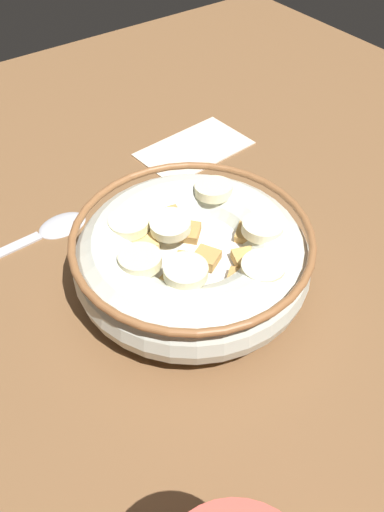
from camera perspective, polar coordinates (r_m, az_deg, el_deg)
ground_plane at (r=42.72cm, az=-0.00°, el=-3.77°), size 93.93×93.93×2.00cm
cereal_bowl at (r=39.79cm, az=0.01°, el=-0.03°), size 18.19×18.19×5.90cm
spoon at (r=47.54cm, az=-15.98°, el=2.63°), size 14.57×3.22×0.80cm
folded_napkin at (r=56.18cm, az=0.25°, el=11.72°), size 12.00×7.81×0.30cm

